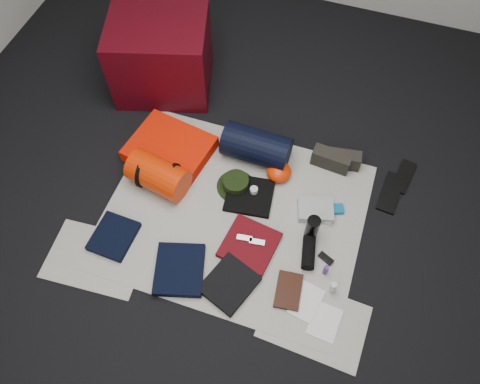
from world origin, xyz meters
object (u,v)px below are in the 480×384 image
(red_cabinet, at_px, (161,56))
(paperback_book, at_px, (288,291))
(water_bottle, at_px, (312,229))
(navy_duffel, at_px, (256,146))
(compact_camera, at_px, (326,219))
(stuff_sack, at_px, (158,175))
(sleeping_pad, at_px, (170,149))

(red_cabinet, bearing_deg, paperback_book, -60.44)
(red_cabinet, height_order, water_bottle, red_cabinet)
(paperback_book, bearing_deg, navy_duffel, 112.29)
(water_bottle, relative_size, compact_camera, 2.23)
(red_cabinet, xyz_separation_m, stuff_sack, (0.32, -0.84, -0.16))
(red_cabinet, relative_size, navy_duffel, 1.50)
(red_cabinet, height_order, compact_camera, red_cabinet)
(sleeping_pad, relative_size, navy_duffel, 1.17)
(stuff_sack, bearing_deg, water_bottle, -2.85)
(navy_duffel, height_order, compact_camera, navy_duffel)
(stuff_sack, distance_m, navy_duffel, 0.67)
(sleeping_pad, height_order, water_bottle, water_bottle)
(compact_camera, height_order, paperback_book, compact_camera)
(paperback_book, bearing_deg, red_cabinet, 129.33)
(sleeping_pad, xyz_separation_m, water_bottle, (1.07, -0.31, 0.05))
(water_bottle, distance_m, paperback_book, 0.40)
(navy_duffel, xyz_separation_m, paperback_book, (0.47, -0.86, -0.10))
(navy_duffel, relative_size, compact_camera, 4.87)
(stuff_sack, bearing_deg, navy_duffel, 38.02)
(stuff_sack, xyz_separation_m, navy_duffel, (0.53, 0.41, 0.01))
(stuff_sack, bearing_deg, sleeping_pad, 97.87)
(stuff_sack, bearing_deg, red_cabinet, 110.84)
(red_cabinet, bearing_deg, stuff_sack, -85.42)
(water_bottle, xyz_separation_m, compact_camera, (0.07, 0.14, -0.08))
(stuff_sack, height_order, navy_duffel, navy_duffel)
(water_bottle, distance_m, compact_camera, 0.17)
(red_cabinet, xyz_separation_m, paperback_book, (1.32, -1.28, -0.26))
(stuff_sack, height_order, water_bottle, stuff_sack)
(navy_duffel, bearing_deg, paperback_book, -59.37)
(navy_duffel, bearing_deg, stuff_sack, -140.13)
(red_cabinet, xyz_separation_m, navy_duffel, (0.85, -0.43, -0.16))
(red_cabinet, distance_m, navy_duffel, 0.97)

